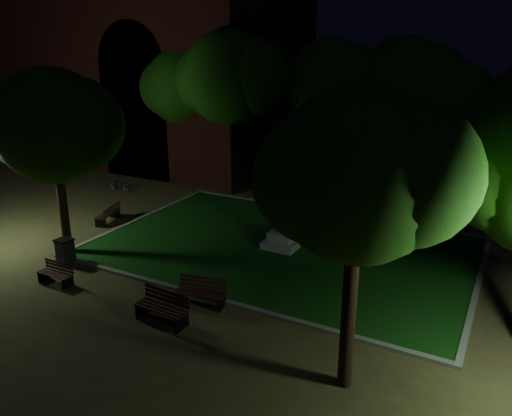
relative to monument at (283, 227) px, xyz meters
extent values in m
plane|color=#4F4125|center=(0.00, -2.00, -0.96)|extent=(80.00, 80.00, 0.00)
cube|color=#12400F|center=(0.00, 0.00, -0.92)|extent=(15.00, 10.00, 0.08)
cube|color=slate|center=(0.00, -5.10, -0.90)|extent=(15.40, 0.20, 0.12)
cube|color=slate|center=(0.00, 5.10, -0.90)|extent=(15.40, 0.20, 0.12)
cube|color=slate|center=(-7.60, 0.00, -0.90)|extent=(0.20, 10.00, 0.12)
cube|color=slate|center=(7.60, 0.00, -0.90)|extent=(0.20, 10.00, 0.12)
cube|color=gray|center=(0.00, 0.00, -0.73)|extent=(1.40, 1.40, 0.30)
cube|color=gray|center=(0.00, 0.00, -0.38)|extent=(1.00, 1.00, 0.40)
cylinder|color=gray|center=(0.00, 0.00, 0.82)|extent=(0.44, 0.44, 2.00)
sphere|color=gray|center=(0.00, 0.00, 2.07)|extent=(0.50, 0.50, 0.50)
cube|color=#561B18|center=(-16.00, 12.00, 6.54)|extent=(20.00, 12.00, 15.00)
cube|color=black|center=(-13.00, 7.50, 2.54)|extent=(5.00, 3.00, 7.00)
cylinder|color=black|center=(-13.00, 7.50, 6.04)|extent=(5.00, 3.00, 5.00)
plane|color=#FF3A1E|center=(-13.00, 8.70, 2.54)|extent=(6.30, 0.00, 6.30)
cylinder|color=black|center=(-7.59, -4.54, 0.99)|extent=(0.36, 0.36, 3.90)
sphere|color=#235511|center=(-7.59, -4.54, 4.27)|extent=(4.43, 4.43, 4.43)
sphere|color=#235511|center=(-6.48, -4.34, 4.37)|extent=(3.55, 3.55, 3.55)
sphere|color=#235511|center=(-8.48, -4.84, 4.17)|extent=(3.32, 3.32, 3.32)
cylinder|color=black|center=(-5.97, 5.74, 1.51)|extent=(0.36, 0.36, 4.93)
sphere|color=#235511|center=(-5.97, 5.74, 5.46)|extent=(4.96, 4.96, 4.96)
sphere|color=#235511|center=(-4.73, 5.94, 5.56)|extent=(3.97, 3.97, 3.97)
sphere|color=#235511|center=(-6.96, 5.44, 5.36)|extent=(3.72, 3.72, 3.72)
cylinder|color=black|center=(4.13, 9.39, 1.22)|extent=(0.36, 0.36, 4.35)
sphere|color=#235511|center=(4.13, 9.39, 4.62)|extent=(4.11, 4.11, 4.11)
sphere|color=#235511|center=(5.15, 9.59, 4.72)|extent=(3.29, 3.29, 3.29)
sphere|color=#235511|center=(3.30, 9.09, 4.52)|extent=(3.08, 3.08, 3.08)
cylinder|color=black|center=(5.13, -7.15, 1.18)|extent=(0.36, 0.36, 4.28)
sphere|color=#235511|center=(5.13, -7.15, 4.52)|extent=(4.00, 4.00, 4.00)
sphere|color=#235511|center=(6.13, -6.95, 4.62)|extent=(3.20, 3.20, 3.20)
sphere|color=#235511|center=(4.32, -7.45, 4.42)|extent=(3.00, 3.00, 3.00)
cylinder|color=black|center=(-9.87, 7.18, 1.20)|extent=(0.36, 0.36, 4.31)
sphere|color=#235511|center=(-9.87, 7.18, 4.77)|extent=(4.73, 4.73, 4.73)
sphere|color=#235511|center=(-8.69, 7.38, 4.87)|extent=(3.78, 3.78, 3.78)
sphere|color=#235511|center=(-10.81, 6.88, 4.67)|extent=(3.54, 3.54, 3.54)
cylinder|color=black|center=(-1.43, 8.66, 1.47)|extent=(0.36, 0.36, 4.86)
sphere|color=#235511|center=(-1.43, 8.66, 5.27)|extent=(4.55, 4.55, 4.55)
sphere|color=#235511|center=(-0.29, 8.86, 5.37)|extent=(3.64, 3.64, 3.64)
sphere|color=#235511|center=(-2.34, 8.36, 5.17)|extent=(3.41, 3.41, 3.41)
cylinder|color=black|center=(2.42, 9.20, 1.37)|extent=(0.36, 0.36, 4.66)
sphere|color=#235511|center=(2.42, 9.20, 5.18)|extent=(4.95, 4.95, 4.95)
sphere|color=#235511|center=(3.65, 9.40, 5.28)|extent=(3.96, 3.96, 3.96)
sphere|color=#235511|center=(1.43, 8.90, 5.08)|extent=(3.71, 3.71, 3.71)
cylinder|color=black|center=(-12.95, 7.49, 0.96)|extent=(0.12, 0.12, 3.84)
cylinder|color=black|center=(-12.95, 7.49, 2.88)|extent=(0.90, 0.08, 0.08)
sphere|color=#D8FFD8|center=(-13.40, 7.49, 2.88)|extent=(0.28, 0.28, 0.28)
sphere|color=#D8FFD8|center=(-12.50, 7.49, 2.88)|extent=(0.28, 0.28, 0.28)
cube|color=black|center=(-1.58, -6.97, -0.71)|extent=(0.10, 0.62, 0.49)
cube|color=black|center=(-0.02, -7.05, -0.71)|extent=(0.10, 0.62, 0.49)
cube|color=#391814|center=(-0.82, -7.25, -0.45)|extent=(1.79, 0.20, 0.04)
cube|color=#391814|center=(-0.81, -7.10, -0.45)|extent=(1.79, 0.20, 0.04)
cube|color=#391814|center=(-0.80, -6.94, -0.45)|extent=(1.79, 0.20, 0.04)
cube|color=#391814|center=(-0.79, -6.79, -0.45)|extent=(1.79, 0.20, 0.04)
cube|color=#391814|center=(-0.79, -6.72, -0.34)|extent=(1.79, 0.16, 0.11)
cube|color=#391814|center=(-0.79, -6.72, -0.18)|extent=(1.79, 0.16, 0.11)
cube|color=#391814|center=(-0.79, -6.72, -0.03)|extent=(1.79, 0.16, 0.11)
cube|color=black|center=(-1.05, -5.71, -0.73)|extent=(0.17, 0.58, 0.46)
cube|color=black|center=(0.39, -5.42, -0.73)|extent=(0.17, 0.58, 0.46)
cube|color=#391814|center=(-0.28, -5.79, -0.48)|extent=(1.66, 0.41, 0.04)
cube|color=#391814|center=(-0.31, -5.65, -0.48)|extent=(1.66, 0.41, 0.04)
cube|color=#391814|center=(-0.34, -5.50, -0.48)|extent=(1.66, 0.41, 0.04)
cube|color=#391814|center=(-0.37, -5.36, -0.48)|extent=(1.66, 0.41, 0.04)
cube|color=#391814|center=(-0.38, -5.30, -0.38)|extent=(1.66, 0.38, 0.10)
cube|color=#391814|center=(-0.38, -5.30, -0.23)|extent=(1.66, 0.38, 0.10)
cube|color=#391814|center=(-0.38, -5.30, -0.09)|extent=(1.66, 0.38, 0.10)
cube|color=black|center=(-6.41, -6.75, -0.76)|extent=(0.05, 0.48, 0.39)
cube|color=black|center=(-5.18, -6.75, -0.76)|extent=(0.05, 0.48, 0.39)
cube|color=#391814|center=(-5.79, -6.94, -0.56)|extent=(1.41, 0.09, 0.04)
cube|color=#391814|center=(-5.79, -6.82, -0.56)|extent=(1.41, 0.09, 0.04)
cube|color=#391814|center=(-5.79, -6.70, -0.56)|extent=(1.41, 0.09, 0.04)
cube|color=#391814|center=(-5.80, -6.57, -0.56)|extent=(1.41, 0.09, 0.04)
cube|color=#391814|center=(-5.80, -6.52, -0.47)|extent=(1.41, 0.06, 0.08)
cube|color=#391814|center=(-5.80, -6.52, -0.35)|extent=(1.41, 0.06, 0.08)
cube|color=#391814|center=(-5.80, -6.52, -0.23)|extent=(1.41, 0.06, 0.08)
cube|color=black|center=(-8.90, -0.45, -0.74)|extent=(0.54, 0.20, 0.43)
cube|color=black|center=(-8.54, -1.77, -0.74)|extent=(0.54, 0.20, 0.43)
cube|color=#391814|center=(-8.93, -1.17, -0.51)|extent=(0.50, 1.54, 0.04)
cube|color=#391814|center=(-8.80, -1.13, -0.51)|extent=(0.50, 1.54, 0.04)
cube|color=#391814|center=(-8.66, -1.09, -0.51)|extent=(0.50, 1.54, 0.04)
cube|color=#391814|center=(-8.53, -1.06, -0.51)|extent=(0.50, 1.54, 0.04)
cube|color=#391814|center=(-8.48, -1.04, -0.42)|extent=(0.47, 1.53, 0.09)
cube|color=#391814|center=(-8.48, -1.04, -0.28)|extent=(0.47, 1.53, 0.09)
cube|color=#391814|center=(-8.48, -1.04, -0.14)|extent=(0.47, 1.53, 0.09)
cube|color=black|center=(4.15, 6.26, -0.75)|extent=(0.14, 0.53, 0.42)
cube|color=black|center=(2.82, 6.48, -0.75)|extent=(0.14, 0.53, 0.42)
cube|color=#391814|center=(3.52, 6.58, -0.53)|extent=(1.53, 0.34, 0.04)
cube|color=#391814|center=(3.50, 6.44, -0.53)|extent=(1.53, 0.34, 0.04)
cube|color=#391814|center=(3.48, 6.31, -0.53)|extent=(1.53, 0.34, 0.04)
cube|color=#391814|center=(3.46, 6.18, -0.53)|extent=(1.53, 0.34, 0.04)
cube|color=#391814|center=(3.45, 6.12, -0.43)|extent=(1.52, 0.31, 0.09)
cube|color=#391814|center=(3.45, 6.12, -0.29)|extent=(1.52, 0.31, 0.09)
cube|color=#391814|center=(3.45, 6.12, -0.16)|extent=(1.52, 0.31, 0.09)
cube|color=black|center=(-6.83, -5.34, -0.48)|extent=(0.56, 0.56, 0.95)
cube|color=black|center=(-6.83, -5.34, 0.03)|extent=(0.63, 0.63, 0.06)
imported|color=black|center=(-11.93, 3.23, -0.56)|extent=(1.55, 0.61, 0.80)
camera|label=1|loc=(8.16, -17.56, 7.34)|focal=35.00mm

